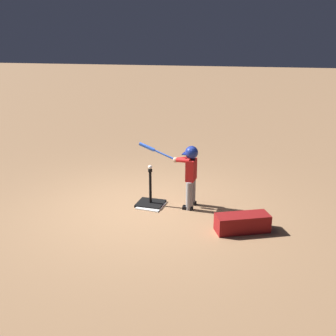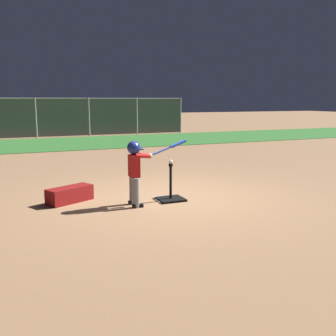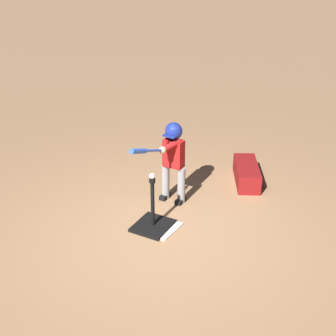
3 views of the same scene
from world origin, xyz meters
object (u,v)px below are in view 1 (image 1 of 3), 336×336
Objects in this scene: batting_tee at (151,200)px; equipment_bag at (242,223)px; batter_child at (189,169)px; baseball at (150,167)px.

batting_tee is 0.81× the size of equipment_bag.
equipment_bag is (-1.73, 0.60, 0.06)m from batting_tee.
batter_child is 0.70m from baseball.
batting_tee is 0.60× the size of batter_child.
batting_tee is at bearing -45.77° from equipment_bag.
baseball is at bearing 0.00° from batting_tee.
baseball reaches higher than batting_tee.
batting_tee is 1.83m from equipment_bag.
baseball is (0.00, 0.00, 0.64)m from batting_tee.
batting_tee is 0.95m from batter_child.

